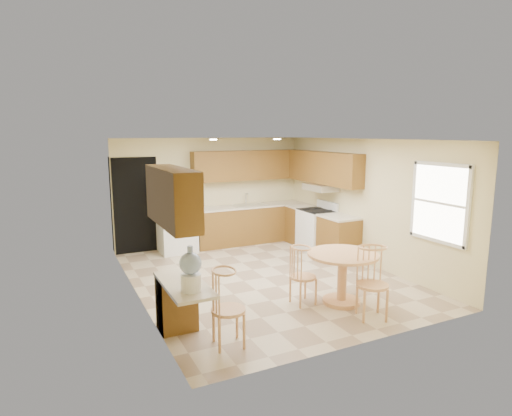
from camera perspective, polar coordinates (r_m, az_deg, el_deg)
name	(u,v)px	position (r m, az deg, el deg)	size (l,w,h in m)	color
floor	(264,278)	(7.93, 1.13, -9.25)	(5.50, 5.50, 0.00)	tan
ceiling	(265,140)	(7.49, 1.19, 9.12)	(4.50, 5.50, 0.02)	white
wall_back	(211,192)	(10.10, -5.98, 2.19)	(4.50, 0.02, 2.50)	beige
wall_front	(368,247)	(5.37, 14.72, -5.07)	(4.50, 0.02, 2.50)	beige
wall_left	(136,222)	(6.90, -15.72, -1.80)	(0.02, 5.50, 2.50)	beige
wall_right	(364,202)	(8.85, 14.23, 0.82)	(0.02, 5.50, 2.50)	beige
doorway	(136,206)	(9.67, -15.71, 0.31)	(0.90, 0.02, 2.10)	black
base_cab_back	(250,224)	(10.31, -0.74, -2.21)	(2.75, 0.60, 0.87)	brown
counter_back	(250,206)	(10.22, -0.75, 0.29)	(2.75, 0.63, 0.04)	beige
base_cab_right_a	(302,225)	(10.30, 6.10, -2.27)	(0.60, 0.59, 0.87)	brown
counter_right_a	(302,206)	(10.21, 6.15, 0.22)	(0.63, 0.59, 0.04)	beige
base_cab_right_b	(339,238)	(9.13, 10.95, -3.99)	(0.60, 0.80, 0.87)	brown
counter_right_b	(339,217)	(9.04, 11.05, -1.19)	(0.63, 0.80, 0.04)	beige
upper_cab_back	(248,165)	(10.22, -1.09, 5.71)	(2.75, 0.33, 0.70)	brown
upper_cab_right	(323,168)	(9.63, 8.98, 5.33)	(0.33, 2.42, 0.70)	brown
upper_cab_left	(172,197)	(5.29, -11.11, 1.48)	(0.33, 1.40, 0.70)	brown
sink	(249,205)	(10.20, -0.88, 0.40)	(0.78, 0.44, 0.01)	silver
range_hood	(321,187)	(9.61, 8.60, 2.75)	(0.50, 0.76, 0.14)	silver
desk_pedestal	(177,303)	(5.97, -10.53, -12.38)	(0.48, 0.42, 0.72)	brown
desk_top	(184,285)	(5.49, -9.57, -10.03)	(0.50, 1.20, 0.04)	beige
window	(440,203)	(7.50, 23.30, 0.63)	(0.06, 1.12, 1.30)	white
can_light_a	(213,140)	(8.39, -5.69, 9.07)	(0.14, 0.14, 0.02)	white
can_light_b	(277,139)	(8.97, 2.83, 9.16)	(0.14, 0.14, 0.02)	white
refrigerator	(176,213)	(9.55, -10.57, -0.67)	(0.77, 0.75, 1.75)	white
stove	(317,229)	(9.73, 8.09, -2.84)	(0.65, 0.76, 1.09)	white
dining_table	(342,271)	(6.78, 11.44, -8.17)	(1.08, 1.08, 0.80)	#E2A671
chair_table_a	(306,271)	(6.59, 6.73, -8.33)	(0.40, 0.51, 0.90)	#E2A671
chair_table_b	(378,278)	(6.25, 15.91, -8.96)	(0.45, 0.50, 1.03)	#E2A671
chair_desk	(231,303)	(5.29, -3.33, -12.49)	(0.43, 0.56, 0.97)	#E2A671
water_crock	(191,271)	(5.13, -8.71, -8.28)	(0.26, 0.26, 0.55)	white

